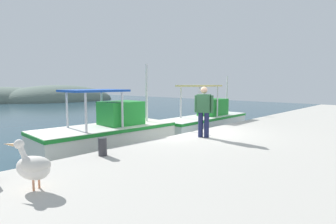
{
  "coord_description": "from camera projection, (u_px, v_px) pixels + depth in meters",
  "views": [
    {
      "loc": [
        -7.63,
        -5.97,
        2.53
      ],
      "look_at": [
        1.17,
        2.2,
        1.28
      ],
      "focal_mm": 28.82,
      "sensor_mm": 36.0,
      "label": 1
    }
  ],
  "objects": [
    {
      "name": "water_surface",
      "position": [
        17.0,
        115.0,
        22.05
      ],
      "size": [
        60.0,
        60.0,
        0.0
      ],
      "primitive_type": "plane",
      "color": "#284756",
      "rests_on": "ground"
    },
    {
      "name": "distant_hill_second",
      "position": [
        58.0,
        100.0,
        42.2
      ],
      "size": [
        17.76,
        12.35,
        4.75
      ],
      "primitive_type": "ellipsoid",
      "color": "#596B60",
      "rests_on": "ground"
    },
    {
      "name": "fishing_boat_second",
      "position": [
        108.0,
        133.0,
        10.42
      ],
      "size": [
        5.5,
        2.37,
        3.38
      ],
      "color": "silver",
      "rests_on": "ground"
    },
    {
      "name": "fishing_boat_third",
      "position": [
        206.0,
        120.0,
        14.66
      ],
      "size": [
        6.2,
        1.82,
        3.01
      ],
      "color": "white",
      "rests_on": "ground"
    },
    {
      "name": "pelican",
      "position": [
        33.0,
        166.0,
        4.41
      ],
      "size": [
        0.59,
        0.95,
        0.82
      ],
      "color": "tan",
      "rests_on": "quay_pier"
    },
    {
      "name": "fisherman_standing",
      "position": [
        204.0,
        110.0,
        8.71
      ],
      "size": [
        0.38,
        0.59,
        1.65
      ],
      "color": "#1E234C",
      "rests_on": "quay_pier"
    },
    {
      "name": "mooring_bollard_third",
      "position": [
        103.0,
        147.0,
        6.53
      ],
      "size": [
        0.21,
        0.21,
        0.44
      ],
      "primitive_type": "cylinder",
      "color": "#333338",
      "rests_on": "quay_pier"
    }
  ]
}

